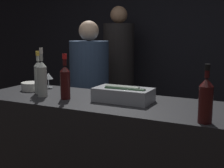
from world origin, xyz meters
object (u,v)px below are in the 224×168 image
ice_bin_with_bottles (123,94)px  rose_wine_bottle (38,76)px  person_in_hoodie (90,90)px  white_wine_bottle (42,77)px  red_wine_bottle_tall (65,80)px  red_wine_bottle_black_foil (206,99)px  person_blond_tee (119,72)px  bowl_white (32,86)px  wine_glass (48,77)px

ice_bin_with_bottles → rose_wine_bottle: (-0.74, -0.04, 0.09)m
rose_wine_bottle → person_in_hoodie: bearing=91.9°
person_in_hoodie → white_wine_bottle: bearing=-159.0°
white_wine_bottle → red_wine_bottle_tall: (0.21, 0.00, -0.01)m
white_wine_bottle → red_wine_bottle_black_foil: bearing=-7.4°
rose_wine_bottle → person_blond_tee: person_blond_tee is taller
ice_bin_with_bottles → person_blond_tee: 1.67m
ice_bin_with_bottles → red_wine_bottle_tall: size_ratio=1.23×
bowl_white → person_blond_tee: bearing=84.2°
bowl_white → white_wine_bottle: size_ratio=0.49×
person_in_hoodie → red_wine_bottle_tall: bearing=-146.7°
wine_glass → ice_bin_with_bottles: bearing=-14.0°
person_in_hoodie → rose_wine_bottle: bearing=-165.0°
red_wine_bottle_tall → rose_wine_bottle: bearing=166.7°
bowl_white → white_wine_bottle: bearing=-34.5°
wine_glass → rose_wine_bottle: size_ratio=0.39×
white_wine_bottle → person_in_hoodie: 0.98m
rose_wine_bottle → white_wine_bottle: size_ratio=0.91×
red_wine_bottle_black_foil → person_blond_tee: 2.26m
white_wine_bottle → person_blond_tee: (-0.10, 1.62, -0.15)m
rose_wine_bottle → ice_bin_with_bottles: bearing=3.3°
rose_wine_bottle → wine_glass: bearing=111.2°
white_wine_bottle → person_in_hoodie: bearing=97.8°
wine_glass → rose_wine_bottle: 0.27m
ice_bin_with_bottles → white_wine_bottle: white_wine_bottle is taller
wine_glass → person_blond_tee: person_blond_tee is taller
white_wine_bottle → bowl_white: bearing=145.5°
red_wine_bottle_tall → person_blond_tee: bearing=101.1°
ice_bin_with_bottles → white_wine_bottle: 0.66m
bowl_white → red_wine_bottle_black_foil: red_wine_bottle_black_foil is taller
rose_wine_bottle → person_in_hoodie: (-0.03, 0.86, -0.27)m
wine_glass → person_in_hoodie: (0.07, 0.61, -0.22)m
white_wine_bottle → ice_bin_with_bottles: bearing=10.8°
red_wine_bottle_tall → person_in_hoodie: bearing=110.1°
person_blond_tee → red_wine_bottle_tall: bearing=127.4°
bowl_white → white_wine_bottle: 0.33m
red_wine_bottle_black_foil → white_wine_bottle: bearing=172.6°
red_wine_bottle_black_foil → bowl_white: bearing=167.5°
white_wine_bottle → red_wine_bottle_tall: white_wine_bottle is taller
ice_bin_with_bottles → wine_glass: wine_glass is taller
bowl_white → white_wine_bottle: (0.25, -0.17, 0.11)m
person_in_hoodie → person_blond_tee: bearing=11.1°
person_blond_tee → person_in_hoodie: bearing=114.2°
red_wine_bottle_black_foil → person_in_hoodie: bearing=141.8°
red_wine_bottle_black_foil → person_blond_tee: (-1.38, 1.78, -0.13)m
person_in_hoodie → person_blond_tee: person_blond_tee is taller
ice_bin_with_bottles → red_wine_bottle_tall: (-0.43, -0.12, 0.09)m
red_wine_bottle_black_foil → person_in_hoodie: 1.80m
red_wine_bottle_black_foil → person_in_hoodie: person_in_hoodie is taller
person_in_hoodie → ice_bin_with_bottles: bearing=-123.5°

